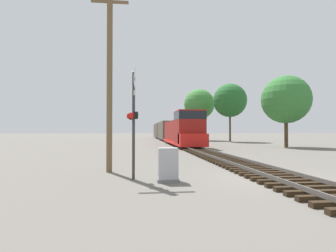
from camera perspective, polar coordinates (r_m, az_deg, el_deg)
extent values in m
plane|color=#666059|center=(11.86, 22.85, -10.61)|extent=(400.00, 400.00, 0.00)
cube|color=black|center=(9.61, 30.91, -12.33)|extent=(2.60, 0.22, 0.16)
cube|color=black|center=(10.09, 28.80, -11.80)|extent=(2.60, 0.22, 0.16)
cube|color=black|center=(10.58, 26.89, -11.31)|extent=(2.60, 0.22, 0.16)
cube|color=black|center=(11.08, 25.16, -10.85)|extent=(2.60, 0.22, 0.16)
cube|color=black|center=(11.59, 23.58, -10.43)|extent=(2.60, 0.22, 0.16)
cube|color=black|center=(12.10, 22.14, -10.03)|extent=(2.60, 0.22, 0.16)
cube|color=black|center=(12.63, 20.82, -9.66)|extent=(2.60, 0.22, 0.16)
cube|color=black|center=(13.16, 19.61, -9.31)|extent=(2.60, 0.22, 0.16)
cube|color=black|center=(13.70, 18.50, -8.99)|extent=(2.60, 0.22, 0.16)
cube|color=black|center=(14.24, 17.47, -8.69)|extent=(2.60, 0.22, 0.16)
cube|color=black|center=(14.78, 16.52, -8.41)|extent=(2.60, 0.22, 0.16)
cube|color=black|center=(15.33, 15.64, -8.15)|extent=(2.60, 0.22, 0.16)
cube|color=black|center=(15.89, 14.82, -7.90)|extent=(2.60, 0.22, 0.16)
cube|color=black|center=(16.44, 14.06, -7.67)|extent=(2.60, 0.22, 0.16)
cube|color=black|center=(17.00, 13.35, -7.45)|extent=(2.60, 0.22, 0.16)
cube|color=black|center=(17.57, 12.68, -7.25)|extent=(2.60, 0.22, 0.16)
cube|color=black|center=(18.13, 12.06, -7.06)|extent=(2.60, 0.22, 0.16)
cube|color=black|center=(18.70, 11.47, -6.87)|extent=(2.60, 0.22, 0.16)
cube|color=black|center=(19.27, 10.92, -6.70)|extent=(2.60, 0.22, 0.16)
cube|color=black|center=(19.84, 10.40, -6.54)|extent=(2.60, 0.22, 0.16)
cube|color=black|center=(20.41, 9.92, -6.39)|extent=(2.60, 0.22, 0.16)
cube|color=black|center=(20.99, 9.45, -6.24)|extent=(2.60, 0.22, 0.16)
cube|color=black|center=(21.56, 9.02, -6.10)|extent=(2.60, 0.22, 0.16)
cube|color=black|center=(22.14, 8.60, -5.97)|extent=(2.60, 0.22, 0.16)
cube|color=black|center=(22.72, 8.21, -5.85)|extent=(2.60, 0.22, 0.16)
cube|color=black|center=(23.30, 7.84, -5.73)|extent=(2.60, 0.22, 0.16)
cube|color=black|center=(23.88, 7.48, -5.61)|extent=(2.60, 0.22, 0.16)
cube|color=black|center=(24.46, 7.14, -5.51)|extent=(2.60, 0.22, 0.16)
cube|color=black|center=(25.04, 6.82, -5.40)|extent=(2.60, 0.22, 0.16)
cube|color=black|center=(25.62, 6.51, -5.30)|extent=(2.60, 0.22, 0.16)
cube|color=black|center=(26.21, 6.22, -5.21)|extent=(2.60, 0.22, 0.16)
cube|color=black|center=(26.79, 5.94, -5.12)|extent=(2.60, 0.22, 0.16)
cube|color=black|center=(27.38, 5.67, -5.03)|extent=(2.60, 0.22, 0.16)
cube|color=black|center=(27.96, 5.41, -4.95)|extent=(2.60, 0.22, 0.16)
cube|color=black|center=(28.55, 5.17, -4.87)|extent=(2.60, 0.22, 0.16)
cube|color=black|center=(29.13, 4.93, -4.79)|extent=(2.60, 0.22, 0.16)
cube|color=black|center=(29.72, 4.70, -4.72)|extent=(2.60, 0.22, 0.16)
cube|color=black|center=(30.31, 4.48, -4.65)|extent=(2.60, 0.22, 0.16)
cube|color=#56514C|center=(11.49, 19.67, -9.75)|extent=(0.07, 160.00, 0.15)
cube|color=#56514C|center=(12.18, 25.83, -9.21)|extent=(0.07, 160.00, 0.15)
cube|color=maroon|center=(38.82, 2.06, -1.24)|extent=(2.53, 13.07, 3.08)
cube|color=maroon|center=(29.80, 4.64, -0.47)|extent=(2.97, 4.11, 3.95)
cube|color=black|center=(29.85, 4.64, 2.20)|extent=(3.00, 4.15, 0.87)
cube|color=red|center=(27.80, 5.46, -3.07)|extent=(2.97, 1.87, 1.38)
cube|color=red|center=(36.09, 2.72, -3.51)|extent=(3.03, 18.30, 0.24)
cube|color=black|center=(30.11, 4.55, -3.87)|extent=(1.58, 2.20, 1.00)
cube|color=black|center=(42.08, 1.41, -3.07)|extent=(1.58, 2.20, 1.00)
cube|color=brown|center=(53.94, -0.31, -0.96)|extent=(2.82, 13.66, 3.52)
cube|color=black|center=(49.55, 0.23, -2.82)|extent=(1.58, 2.20, 0.90)
cube|color=black|center=(58.38, -0.77, -2.55)|extent=(1.58, 2.20, 0.90)
cube|color=brown|center=(69.40, -1.67, -0.98)|extent=(2.82, 13.66, 3.52)
cube|color=black|center=(64.99, -1.35, -2.40)|extent=(1.58, 2.20, 0.90)
cube|color=black|center=(73.84, -1.95, -2.24)|extent=(1.58, 2.20, 0.90)
cylinder|color=#333333|center=(10.81, -7.51, 0.07)|extent=(0.12, 0.12, 4.39)
cube|color=white|center=(11.01, -7.48, 9.97)|extent=(0.22, 0.91, 0.93)
cube|color=white|center=(11.01, -7.48, 9.97)|extent=(0.22, 0.91, 0.93)
cube|color=black|center=(10.82, -7.50, 2.22)|extent=(0.24, 0.85, 0.06)
cylinder|color=black|center=(11.16, -7.85, 2.12)|extent=(0.24, 0.33, 0.30)
sphere|color=red|center=(11.15, -8.35, 2.12)|extent=(0.26, 0.26, 0.26)
cylinder|color=black|center=(10.48, -7.14, 2.32)|extent=(0.24, 0.33, 0.30)
sphere|color=red|center=(10.46, -7.68, 2.33)|extent=(0.26, 0.26, 0.26)
cube|color=white|center=(10.91, -7.49, 7.14)|extent=(0.10, 0.32, 0.20)
cube|color=slate|center=(10.43, -0.03, -11.68)|extent=(0.84, 0.61, 0.12)
cube|color=#ADADB2|center=(10.33, -0.03, -8.09)|extent=(0.76, 0.56, 1.20)
cylinder|color=brown|center=(13.16, -12.61, 9.71)|extent=(0.28, 0.28, 8.87)
cube|color=brown|center=(14.38, -12.54, 24.91)|extent=(1.80, 0.12, 0.12)
cylinder|color=#473521|center=(34.91, 24.33, -0.89)|extent=(0.43, 0.43, 4.05)
sphere|color=#337533|center=(35.12, 24.28, 5.28)|extent=(5.83, 5.83, 5.83)
cylinder|color=#473521|center=(48.57, 13.35, -0.01)|extent=(0.33, 0.33, 5.67)
sphere|color=#236028|center=(48.87, 13.33, 5.45)|extent=(6.05, 6.05, 6.05)
cylinder|color=#473521|center=(54.41, 6.82, -0.17)|extent=(0.40, 0.40, 5.62)
sphere|color=#3D7F38|center=(54.68, 6.81, 4.75)|extent=(6.27, 6.27, 6.27)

